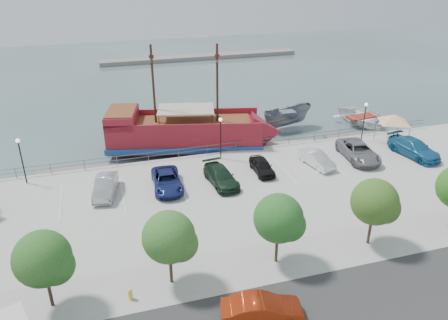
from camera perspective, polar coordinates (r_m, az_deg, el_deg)
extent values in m
plane|color=#3C4D4D|center=(38.52, 2.29, -5.08)|extent=(160.00, 160.00, 0.00)
cube|color=gray|center=(30.31, 8.56, -12.60)|extent=(100.00, 4.00, 0.05)
cylinder|color=#535A5F|center=(44.28, -0.92, 2.03)|extent=(50.00, 0.06, 0.06)
cylinder|color=#535A5F|center=(44.44, -0.91, 1.55)|extent=(50.00, 0.06, 0.06)
cube|color=gray|center=(90.86, -3.03, 13.27)|extent=(40.00, 3.00, 0.80)
cube|color=maroon|center=(47.22, -5.12, 3.41)|extent=(16.80, 8.64, 2.61)
cube|color=navy|center=(47.54, -5.08, 2.46)|extent=(17.16, 9.00, 0.60)
cone|color=maroon|center=(47.71, 5.57, 3.63)|extent=(4.25, 5.44, 4.82)
cube|color=maroon|center=(47.21, -13.19, 5.43)|extent=(4.10, 5.59, 1.41)
cube|color=brown|center=(46.96, -13.28, 6.29)|extent=(3.81, 5.15, 0.12)
cube|color=brown|center=(46.71, -4.56, 4.97)|extent=(13.73, 7.35, 0.15)
cube|color=maroon|center=(48.89, -5.12, 6.27)|extent=(15.67, 3.95, 0.70)
cube|color=maroon|center=(44.37, -5.28, 4.23)|extent=(15.67, 3.95, 0.70)
cylinder|color=#382111|center=(45.46, -0.89, 9.86)|extent=(0.29, 0.29, 8.24)
cylinder|color=#382111|center=(45.69, -9.21, 9.62)|extent=(0.29, 0.29, 8.24)
cylinder|color=#382111|center=(44.85, -0.91, 12.96)|extent=(0.84, 2.96, 0.14)
cylinder|color=#382111|center=(45.08, -9.44, 12.69)|extent=(0.84, 2.96, 0.14)
cube|color=beige|center=(46.23, -5.00, 6.65)|extent=(6.56, 5.07, 0.12)
cylinder|color=#382111|center=(47.38, 6.48, 4.99)|extent=(2.47, 0.74, 0.59)
imported|color=slate|center=(53.81, 8.24, 5.35)|extent=(6.93, 3.52, 2.56)
imported|color=white|center=(57.26, 17.61, 5.10)|extent=(6.25, 8.09, 1.55)
cube|color=slate|center=(45.02, -19.16, -1.53)|extent=(7.04, 2.65, 0.39)
cube|color=gray|center=(48.90, 8.15, 1.87)|extent=(6.92, 2.80, 0.38)
cube|color=#6C655C|center=(52.98, 16.83, 2.91)|extent=(7.28, 2.80, 0.41)
cylinder|color=slate|center=(50.23, 19.12, 3.66)|extent=(0.09, 0.09, 2.17)
cylinder|color=slate|center=(52.30, 20.70, 4.25)|extent=(0.09, 0.09, 2.17)
cylinder|color=slate|center=(49.02, 21.55, 2.73)|extent=(0.09, 0.09, 2.17)
cylinder|color=slate|center=(51.14, 23.08, 3.37)|extent=(0.09, 0.09, 2.17)
pyramid|color=silver|center=(50.02, 21.46, 5.55)|extent=(5.35, 5.35, 0.89)
imported|color=#9D280C|center=(25.54, 5.02, -18.89)|extent=(4.80, 2.49, 1.51)
cylinder|color=yellow|center=(27.46, -12.12, -16.91)|extent=(0.25, 0.25, 0.62)
sphere|color=yellow|center=(27.24, -12.18, -16.39)|extent=(0.27, 0.27, 0.27)
cylinder|color=black|center=(41.87, -24.82, -0.33)|extent=(0.12, 0.12, 4.00)
sphere|color=#FFF2CC|center=(41.09, -25.35, 2.30)|extent=(0.36, 0.36, 0.36)
cylinder|color=black|center=(42.71, -0.45, 2.66)|extent=(0.12, 0.12, 4.00)
sphere|color=#FFF2CC|center=(41.94, -0.46, 5.30)|extent=(0.36, 0.36, 0.36)
cylinder|color=black|center=(49.31, 17.76, 4.60)|extent=(0.12, 0.12, 4.00)
sphere|color=#FFF2CC|center=(48.65, 18.09, 6.91)|extent=(0.36, 0.36, 0.36)
cylinder|color=#473321|center=(27.85, -21.81, -15.60)|extent=(0.20, 0.20, 2.20)
sphere|color=#27531E|center=(26.46, -22.63, -11.80)|extent=(3.20, 3.20, 3.20)
sphere|color=#27531E|center=(26.37, -21.21, -12.76)|extent=(2.20, 2.20, 2.20)
cylinder|color=#473321|center=(27.72, -6.96, -13.83)|extent=(0.20, 0.20, 2.20)
sphere|color=#305B23|center=(26.33, -7.23, -9.95)|extent=(3.20, 3.20, 3.20)
sphere|color=#305B23|center=(26.39, -5.76, -10.83)|extent=(2.20, 2.20, 2.20)
cylinder|color=#473321|center=(29.31, 6.88, -11.33)|extent=(0.20, 0.20, 2.20)
sphere|color=#22541E|center=(28.00, 7.13, -7.56)|extent=(3.20, 3.20, 3.20)
sphere|color=#22541E|center=(28.21, 8.46, -8.34)|extent=(2.20, 2.20, 2.20)
cylinder|color=#473321|center=(32.37, 18.50, -8.70)|extent=(0.20, 0.20, 2.20)
sphere|color=#32541B|center=(31.18, 19.08, -5.19)|extent=(3.20, 3.20, 3.20)
sphere|color=#32541B|center=(31.51, 20.18, -5.88)|extent=(2.20, 2.20, 2.20)
imported|color=#A0A0A0|center=(38.14, -15.23, -3.36)|extent=(2.47, 4.75, 1.49)
imported|color=navy|center=(38.09, -7.46, -2.70)|extent=(2.67, 5.31, 1.44)
imported|color=#193121|center=(38.48, -0.40, -2.15)|extent=(2.55, 5.17, 1.45)
imported|color=black|center=(40.60, 4.99, -0.78)|extent=(1.66, 3.95, 1.34)
imported|color=silver|center=(42.67, 12.02, 0.13)|extent=(2.26, 4.45, 1.40)
imported|color=gray|center=(45.11, 17.15, 1.10)|extent=(3.33, 6.11, 1.63)
imported|color=#1D6091|center=(47.74, 23.57, 1.44)|extent=(3.23, 6.07, 1.67)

